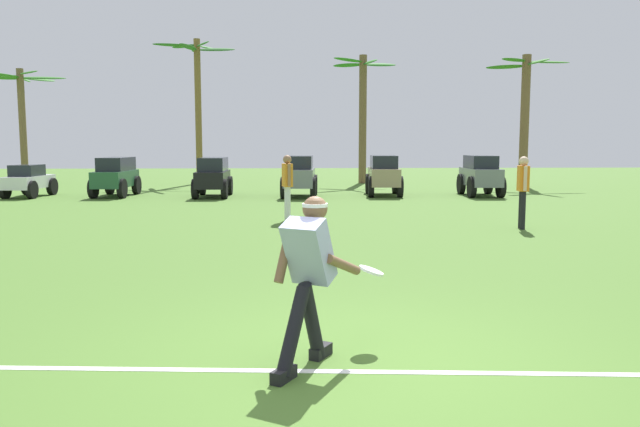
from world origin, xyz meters
name	(u,v)px	position (x,y,z in m)	size (l,w,h in m)	color
ground_plane	(354,364)	(0.00, 0.00, 0.00)	(80.00, 80.00, 0.00)	#466C28
field_line_paint	(356,371)	(0.00, -0.18, 0.00)	(24.58, 0.09, 0.01)	white
frisbee_thrower	(309,272)	(-0.38, 0.00, 0.80)	(0.80, 0.90, 1.41)	black
frisbee_in_flight	(371,271)	(0.22, 0.63, 0.67)	(0.25, 0.25, 0.10)	white
teammate_near_sideline	(287,181)	(-0.60, 9.65, 0.94)	(0.27, 0.50, 1.56)	silver
teammate_midfield	(523,185)	(4.45, 8.06, 0.94)	(0.25, 0.50, 1.56)	black
parked_car_slot_a	(29,180)	(-9.48, 16.66, 0.56)	(1.20, 2.25, 1.10)	silver
parked_car_slot_b	(116,175)	(-6.58, 16.81, 0.72)	(1.24, 2.44, 1.34)	#235133
parked_car_slot_c	(213,176)	(-3.19, 16.44, 0.72)	(1.15, 2.40, 1.34)	black
parked_car_slot_d	(300,175)	(-0.22, 16.29, 0.74)	(1.32, 2.41, 1.40)	slate
parked_car_slot_e	(384,174)	(2.73, 16.67, 0.74)	(1.30, 2.41, 1.40)	#998466
parked_car_slot_f	(480,174)	(6.09, 16.39, 0.74)	(1.25, 2.39, 1.40)	slate
palm_tree_far_left	(22,110)	(-12.37, 23.38, 3.27)	(3.54, 3.57, 5.08)	brown
palm_tree_left_of_centre	(197,93)	(-4.67, 23.45, 4.06)	(3.58, 3.41, 6.42)	brown
palm_tree_right_of_centre	(362,109)	(2.73, 23.31, 3.34)	(3.00, 3.20, 5.75)	brown
palm_tree_far_right	(525,111)	(9.32, 20.95, 3.16)	(3.44, 3.04, 5.48)	brown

